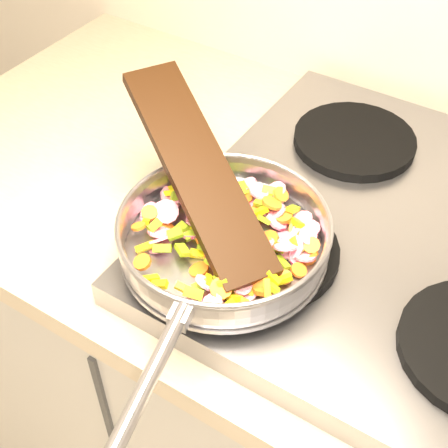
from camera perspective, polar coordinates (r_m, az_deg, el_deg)
The scene contains 6 objects.
cooktop at distance 0.89m, azimuth 16.11°, elevation -1.58°, with size 0.60×0.60×0.04m, color #939399.
grate_fl at distance 0.81m, azimuth 3.86°, elevation -2.49°, with size 0.19×0.19×0.02m, color black.
grate_bl at distance 1.00m, azimuth 11.84°, elevation 7.51°, with size 0.19×0.19×0.02m, color black.
saute_pan at distance 0.78m, azimuth -0.07°, elevation -1.03°, with size 0.30×0.47×0.05m.
vegetable_heap at distance 0.79m, azimuth 0.97°, elevation -1.05°, with size 0.25×0.25×0.05m.
wooden_spatula at distance 0.79m, azimuth -2.44°, elevation 5.08°, with size 0.33×0.08×0.02m, color black.
Camera 1 is at (-0.59, 1.03, 1.54)m, focal length 50.00 mm.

